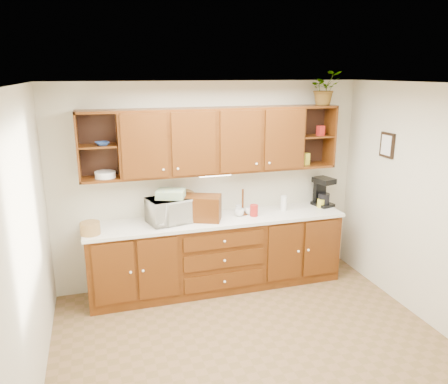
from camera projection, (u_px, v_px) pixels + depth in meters
floor at (257, 351)px, 4.37m from camera, size 4.00×4.00×0.00m
ceiling at (263, 84)px, 3.68m from camera, size 4.00×4.00×0.00m
back_wall at (211, 184)px, 5.64m from camera, size 4.00×0.00×4.00m
left_wall at (25, 255)px, 3.47m from camera, size 0.00×3.50×3.50m
right_wall at (438, 210)px, 4.58m from camera, size 0.00×3.50×3.50m
base_cabinets at (217, 254)px, 5.59m from camera, size 3.20×0.60×0.90m
countertop at (217, 219)px, 5.45m from camera, size 3.24×0.64×0.04m
upper_cabinets at (215, 140)px, 5.34m from camera, size 3.20×0.33×0.80m
undercabinet_light at (215, 175)px, 5.39m from camera, size 0.40×0.05×0.02m
framed_picture at (387, 145)px, 5.26m from camera, size 0.03×0.24×0.30m
wicker_basket at (90, 228)px, 4.89m from camera, size 0.25×0.25×0.14m
microwave at (171, 210)px, 5.27m from camera, size 0.63×0.50×0.30m
towel_stack at (171, 194)px, 5.21m from camera, size 0.39×0.34×0.10m
wine_bottle at (189, 208)px, 5.37m from camera, size 0.07×0.07×0.28m
woven_tray at (186, 215)px, 5.54m from camera, size 0.35×0.22×0.34m
bread_box at (202, 208)px, 5.34m from camera, size 0.52×0.43×0.31m
mug_tree at (243, 210)px, 5.58m from camera, size 0.31×0.30×0.33m
canister_red at (254, 210)px, 5.51m from camera, size 0.13×0.13×0.15m
canister_white at (284, 203)px, 5.73m from camera, size 0.08×0.08×0.20m
canister_yellow at (321, 203)px, 5.87m from camera, size 0.10×0.10×0.11m
coffee_maker at (322, 192)px, 5.93m from camera, size 0.27×0.31×0.39m
bowl_stack at (102, 144)px, 4.93m from camera, size 0.19×0.19×0.04m
plate_stack at (105, 175)px, 5.05m from camera, size 0.29×0.29×0.07m
pantry_box_yellow at (306, 159)px, 5.72m from camera, size 0.11×0.10×0.16m
pantry_box_red at (321, 131)px, 5.67m from camera, size 0.10×0.09×0.13m
potted_plant at (324, 88)px, 5.53m from camera, size 0.39×0.34×0.43m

